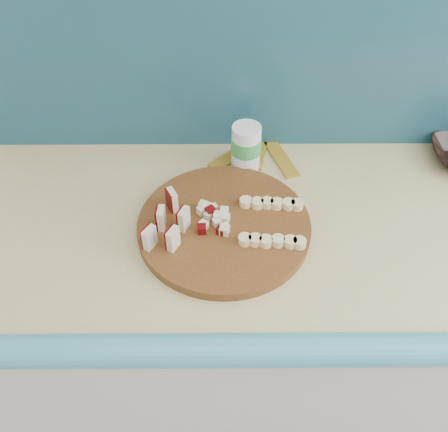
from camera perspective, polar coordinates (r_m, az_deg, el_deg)
kitchen_counter at (r=1.53m, az=20.61°, el=-12.42°), size 2.20×0.63×0.91m
cutting_board at (r=1.05m, az=0.00°, el=-1.18°), size 0.39×0.39×0.02m
apple_wedges at (r=1.02m, az=-6.47°, el=-0.72°), size 0.08×0.14×0.05m
apple_chunks at (r=1.04m, az=-1.27°, el=-0.34°), size 0.06×0.06×0.02m
banana_slices at (r=1.04m, az=5.54°, el=-0.68°), size 0.14×0.14×0.02m
canister at (r=1.17m, az=2.54°, el=7.90°), size 0.07×0.07×0.12m
banana_peel at (r=1.24m, az=3.91°, el=7.17°), size 0.22×0.19×0.01m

